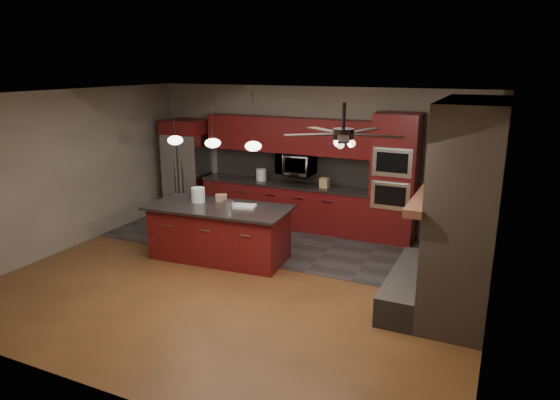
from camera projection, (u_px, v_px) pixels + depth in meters
The scene contains 22 objects.
ground at pixel (243, 279), 7.72m from camera, with size 7.00×7.00×0.00m, color brown.
ceiling at pixel (239, 95), 6.98m from camera, with size 7.00×6.00×0.02m, color white.
back_wall at pixel (314, 158), 9.98m from camera, with size 7.00×0.02×2.80m, color gray.
right_wall at pixel (498, 222), 5.94m from camera, with size 0.02×6.00×2.80m, color gray.
left_wall at pixel (67, 171), 8.76m from camera, with size 0.02×6.00×2.80m, color gray.
slate_tile_patch at pixel (289, 242), 9.29m from camera, with size 7.00×2.40×0.01m, color #353230.
fireplace_column at pixel (460, 216), 6.50m from camera, with size 1.30×2.10×2.80m.
back_cabinetry at pixel (287, 183), 10.08m from camera, with size 3.59×0.64×2.20m.
oven_tower at pixel (395, 179), 9.08m from camera, with size 0.80×0.63×2.38m.
microwave at pixel (296, 164), 9.90m from camera, with size 0.73×0.41×0.50m, color silver.
refrigerator at pixel (188, 167), 10.87m from camera, with size 0.89×0.75×2.07m.
kitchen_island at pixel (219, 232), 8.43m from camera, with size 2.46×1.26×0.92m.
white_bucket at pixel (198, 195), 8.56m from camera, with size 0.23×0.23×0.25m, color silver.
paint_can at pixel (228, 205), 8.18m from camera, with size 0.19×0.19×0.13m, color silver.
paint_tray at pixel (244, 206), 8.25m from camera, with size 0.38×0.26×0.04m, color silver.
cardboard_box at pixel (221, 198), 8.61m from camera, with size 0.19×0.14×0.12m, color #91644B.
counter_bucket at pixel (261, 175), 10.23m from camera, with size 0.21×0.21×0.24m, color silver.
counter_box at pixel (325, 183), 9.63m from camera, with size 0.17×0.13×0.19m, color tan.
pendant_left at pixel (175, 140), 8.48m from camera, with size 0.26×0.26×0.92m.
pendant_center at pixel (213, 143), 8.18m from camera, with size 0.26×0.26×0.92m.
pendant_right at pixel (253, 146), 7.87m from camera, with size 0.26×0.26×0.92m.
ceiling_fan at pixel (343, 133), 5.64m from camera, with size 1.27×1.33×0.41m.
Camera 1 is at (3.51, -6.22, 3.22)m, focal length 32.00 mm.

